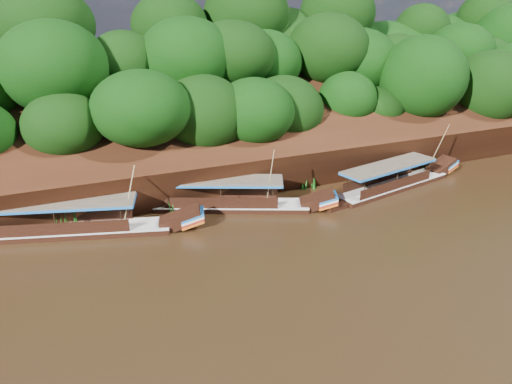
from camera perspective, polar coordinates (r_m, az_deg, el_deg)
ground at (r=32.93m, az=5.30°, el=-6.64°), size 160.00×160.00×0.00m
riverbank at (r=51.90m, az=-6.87°, el=6.13°), size 120.00×30.06×19.40m
boat_0 at (r=44.95m, az=16.00°, el=1.18°), size 14.37×4.79×5.73m
boat_1 at (r=38.76m, az=-1.74°, el=-1.18°), size 13.67×7.65×5.65m
boat_2 at (r=36.77m, az=-18.99°, el=-3.70°), size 15.66×6.38×5.28m
reeds at (r=39.43m, az=-5.70°, el=-0.44°), size 49.46×2.22×1.95m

